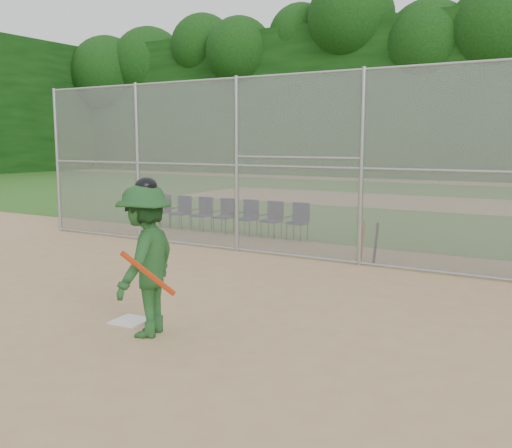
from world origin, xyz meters
The scene contains 15 objects.
ground centered at (0.00, 0.00, 0.00)m, with size 100.00×100.00×0.00m, color tan.
grass_strip centered at (0.00, 18.00, 0.01)m, with size 100.00×100.00×0.00m, color #2A5E1C.
dirt_patch_far centered at (0.00, 18.00, 0.01)m, with size 24.00×24.00×0.00m, color tan.
backstop_fence centered at (0.00, 5.00, 2.07)m, with size 16.09×0.09×4.00m.
treeline centered at (0.00, 20.00, 5.50)m, with size 81.00×60.00×11.00m.
home_plate centered at (-0.47, -0.21, 0.01)m, with size 0.46×0.46×0.02m, color silver.
batter_at_plate centered at (0.10, -0.50, 1.01)m, with size 1.14×1.45×2.09m.
spare_bats centered at (1.04, 5.45, 0.42)m, with size 0.36×0.27×0.84m.
chair_0 centered at (-6.06, 7.07, 0.48)m, with size 0.54×0.52×0.96m, color #10123E, non-canonical shape.
chair_1 centered at (-5.30, 7.07, 0.48)m, with size 0.54×0.52×0.96m, color #10123E, non-canonical shape.
chair_2 centered at (-4.53, 7.07, 0.48)m, with size 0.54×0.52×0.96m, color #10123E, non-canonical shape.
chair_3 centered at (-3.77, 7.07, 0.48)m, with size 0.54×0.52×0.96m, color #10123E, non-canonical shape.
chair_4 centered at (-3.00, 7.07, 0.48)m, with size 0.54×0.52×0.96m, color #10123E, non-canonical shape.
chair_5 centered at (-2.24, 7.07, 0.48)m, with size 0.54×0.52×0.96m, color #10123E, non-canonical shape.
chair_6 centered at (-1.47, 7.07, 0.48)m, with size 0.54×0.52×0.96m, color #10123E, non-canonical shape.
Camera 1 is at (5.06, -6.02, 2.53)m, focal length 40.00 mm.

